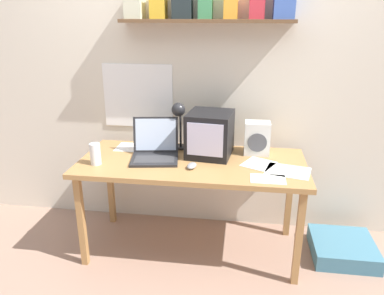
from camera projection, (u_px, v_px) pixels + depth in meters
The scene contains 14 objects.
ground_plane at pixel (192, 248), 2.90m from camera, with size 12.00×12.00×0.00m, color #9B7967.
back_wall at pixel (201, 68), 2.89m from camera, with size 5.60×0.24×2.60m.
corner_desk at pixel (192, 169), 2.68m from camera, with size 1.60×0.72×0.73m.
crt_monitor at pixel (210, 134), 2.71m from camera, with size 0.34×0.36×0.32m.
laptop at pixel (155, 148), 2.70m from camera, with size 0.37×0.37×0.27m.
desk_lamp at pixel (179, 116), 2.77m from camera, with size 0.11×0.17×0.37m.
juice_glass at pixel (95, 155), 2.58m from camera, with size 0.07×0.07×0.15m.
space_heater at pixel (257, 138), 2.75m from camera, with size 0.19×0.14×0.24m.
computer_mouse at pixel (192, 166), 2.53m from camera, with size 0.08×0.11×0.03m.
loose_paper_near_monitor at pixel (288, 171), 2.48m from camera, with size 0.33×0.28×0.00m.
printed_handout at pixel (134, 147), 2.91m from camera, with size 0.28×0.21×0.00m.
open_notebook at pixel (259, 164), 2.59m from camera, with size 0.27×0.27×0.00m.
loose_paper_near_laptop at pixel (268, 179), 2.36m from camera, with size 0.22×0.15×0.00m.
floor_cushion at pixel (343, 248), 2.79m from camera, with size 0.45×0.45×0.12m.
Camera 1 is at (0.35, -2.44, 1.72)m, focal length 35.00 mm.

